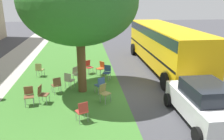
{
  "coord_description": "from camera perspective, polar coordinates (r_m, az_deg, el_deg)",
  "views": [
    {
      "loc": [
        -10.23,
        2.09,
        4.68
      ],
      "look_at": [
        0.66,
        0.75,
        1.17
      ],
      "focal_mm": 35.96,
      "sensor_mm": 36.0,
      "label": 1
    }
  ],
  "objects": [
    {
      "name": "chair_10",
      "position": [
        10.92,
        -20.4,
        -5.85
      ],
      "size": [
        0.49,
        0.48,
        0.88
      ],
      "color": "brown",
      "rests_on": "ground"
    },
    {
      "name": "chair_8",
      "position": [
        13.44,
        -1.27,
        -0.31
      ],
      "size": [
        0.55,
        0.55,
        0.88
      ],
      "color": "#335184",
      "rests_on": "ground"
    },
    {
      "name": "chair_0",
      "position": [
        11.47,
        -3.0,
        -3.57
      ],
      "size": [
        0.57,
        0.56,
        0.88
      ],
      "color": "#335184",
      "rests_on": "ground"
    },
    {
      "name": "street_tree",
      "position": [
        11.1,
        -8.43,
        16.83
      ],
      "size": [
        5.63,
        5.63,
        6.63
      ],
      "color": "brown",
      "rests_on": "ground"
    },
    {
      "name": "chair_5",
      "position": [
        14.24,
        -2.81,
        0.72
      ],
      "size": [
        0.59,
        0.59,
        0.88
      ],
      "color": "#C64C1E",
      "rests_on": "ground"
    },
    {
      "name": "chair_7",
      "position": [
        10.55,
        -1.95,
        -5.51
      ],
      "size": [
        0.59,
        0.58,
        0.88
      ],
      "color": "olive",
      "rests_on": "ground"
    },
    {
      "name": "ground",
      "position": [
        11.44,
        4.18,
        -6.47
      ],
      "size": [
        80.0,
        80.0,
        0.0
      ],
      "primitive_type": "plane",
      "color": "#424247"
    },
    {
      "name": "chair_4",
      "position": [
        14.56,
        -6.01,
        1.03
      ],
      "size": [
        0.58,
        0.57,
        0.88
      ],
      "color": "#B7332D",
      "rests_on": "ground"
    },
    {
      "name": "chair_1",
      "position": [
        12.32,
        -10.92,
        -2.34
      ],
      "size": [
        0.57,
        0.57,
        0.88
      ],
      "color": "#ADA393",
      "rests_on": "ground"
    },
    {
      "name": "parked_car",
      "position": [
        9.49,
        22.21,
        -7.55
      ],
      "size": [
        3.7,
        1.92,
        1.65
      ],
      "color": "silver",
      "rests_on": "ground"
    },
    {
      "name": "chair_3",
      "position": [
        10.88,
        -17.32,
        -5.6
      ],
      "size": [
        0.5,
        0.5,
        0.88
      ],
      "color": "brown",
      "rests_on": "ground"
    },
    {
      "name": "grass_verge",
      "position": [
        11.3,
        -12.09,
        -7.14
      ],
      "size": [
        48.0,
        6.0,
        0.01
      ],
      "primitive_type": "cube",
      "color": "#3D752D",
      "rests_on": "ground"
    },
    {
      "name": "chair_11",
      "position": [
        8.96,
        -7.55,
        -10.11
      ],
      "size": [
        0.55,
        0.55,
        0.88
      ],
      "color": "#B7332D",
      "rests_on": "ground"
    },
    {
      "name": "chair_2",
      "position": [
        14.59,
        -17.97,
        0.27
      ],
      "size": [
        0.52,
        0.51,
        0.88
      ],
      "color": "olive",
      "rests_on": "ground"
    },
    {
      "name": "chair_6",
      "position": [
        13.28,
        -9.02,
        -0.76
      ],
      "size": [
        0.59,
        0.59,
        0.88
      ],
      "color": "#ADA393",
      "rests_on": "ground"
    },
    {
      "name": "chair_9",
      "position": [
        11.78,
        -13.93,
        -3.5
      ],
      "size": [
        0.56,
        0.55,
        0.88
      ],
      "color": "brown",
      "rests_on": "ground"
    },
    {
      "name": "school_bus",
      "position": [
        15.96,
        13.11,
        6.72
      ],
      "size": [
        10.4,
        2.8,
        2.88
      ],
      "color": "yellow",
      "rests_on": "ground"
    }
  ]
}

